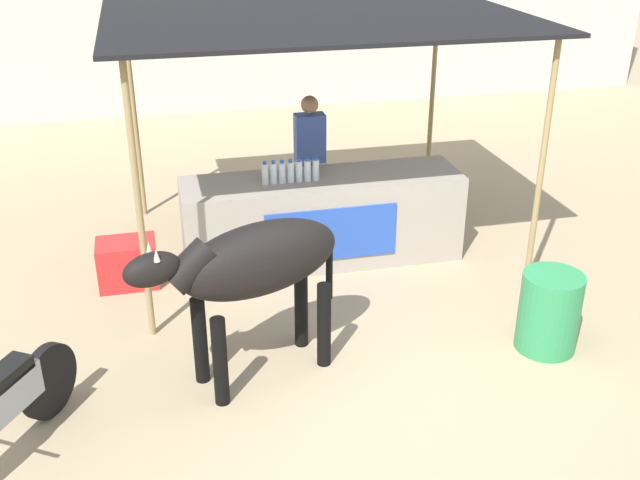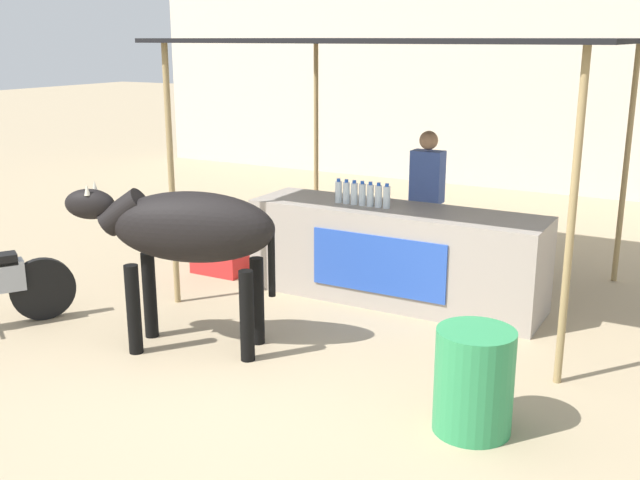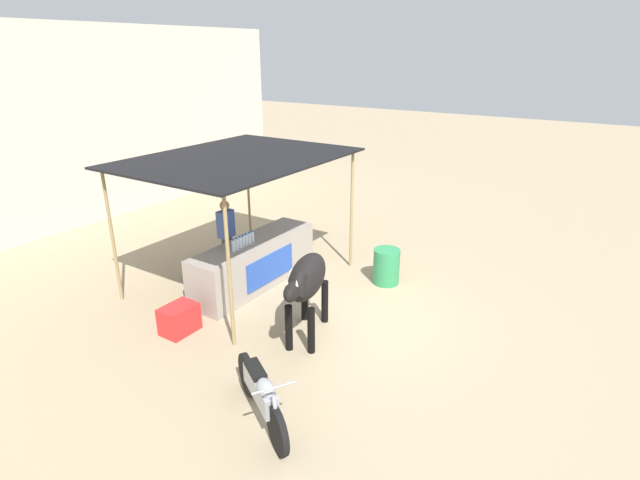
{
  "view_description": "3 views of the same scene",
  "coord_description": "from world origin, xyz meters",
  "px_view_note": "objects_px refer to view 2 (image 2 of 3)",
  "views": [
    {
      "loc": [
        -1.74,
        -5.03,
        3.77
      ],
      "look_at": [
        -0.37,
        0.75,
        0.94
      ],
      "focal_mm": 42.0,
      "sensor_mm": 36.0,
      "label": 1
    },
    {
      "loc": [
        2.87,
        -4.52,
        2.61
      ],
      "look_at": [
        -0.17,
        0.95,
        0.9
      ],
      "focal_mm": 42.0,
      "sensor_mm": 36.0,
      "label": 2
    },
    {
      "loc": [
        -6.95,
        -3.91,
        4.5
      ],
      "look_at": [
        0.33,
        0.85,
        1.15
      ],
      "focal_mm": 28.0,
      "sensor_mm": 36.0,
      "label": 3
    }
  ],
  "objects_px": {
    "water_barrel": "(474,381)",
    "cow": "(186,232)",
    "vendor_behind_counter": "(426,205)",
    "stall_counter": "(394,254)",
    "cooler_box": "(222,252)"
  },
  "relations": [
    {
      "from": "water_barrel",
      "to": "cow",
      "type": "height_order",
      "value": "cow"
    },
    {
      "from": "vendor_behind_counter",
      "to": "stall_counter",
      "type": "bearing_deg",
      "value": -92.66
    },
    {
      "from": "stall_counter",
      "to": "cow",
      "type": "height_order",
      "value": "cow"
    },
    {
      "from": "cooler_box",
      "to": "cow",
      "type": "bearing_deg",
      "value": -61.01
    },
    {
      "from": "stall_counter",
      "to": "cooler_box",
      "type": "relative_size",
      "value": 5.0
    },
    {
      "from": "water_barrel",
      "to": "cooler_box",
      "type": "bearing_deg",
      "value": 150.15
    },
    {
      "from": "stall_counter",
      "to": "vendor_behind_counter",
      "type": "xyz_separation_m",
      "value": [
        0.03,
        0.75,
        0.37
      ]
    },
    {
      "from": "water_barrel",
      "to": "stall_counter",
      "type": "bearing_deg",
      "value": 125.17
    },
    {
      "from": "stall_counter",
      "to": "cooler_box",
      "type": "bearing_deg",
      "value": -177.34
    },
    {
      "from": "cooler_box",
      "to": "water_barrel",
      "type": "xyz_separation_m",
      "value": [
        3.62,
        -2.08,
        0.13
      ]
    },
    {
      "from": "cooler_box",
      "to": "cow",
      "type": "xyz_separation_m",
      "value": [
        1.04,
        -1.89,
        0.79
      ]
    },
    {
      "from": "cooler_box",
      "to": "water_barrel",
      "type": "height_order",
      "value": "water_barrel"
    },
    {
      "from": "vendor_behind_counter",
      "to": "cow",
      "type": "bearing_deg",
      "value": -111.54
    },
    {
      "from": "vendor_behind_counter",
      "to": "water_barrel",
      "type": "xyz_separation_m",
      "value": [
        1.5,
        -2.93,
        -0.48
      ]
    },
    {
      "from": "vendor_behind_counter",
      "to": "cooler_box",
      "type": "height_order",
      "value": "vendor_behind_counter"
    }
  ]
}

